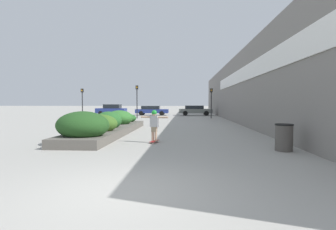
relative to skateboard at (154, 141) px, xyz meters
name	(u,v)px	position (x,y,z in m)	size (l,w,h in m)	color
ground_plane	(118,193)	(0.07, -6.54, -0.07)	(300.00, 300.00, 0.00)	#A3A099
building_wall_right	(232,91)	(6.15, 15.63, 2.97)	(0.67, 48.69, 6.05)	gray
planter_box	(108,125)	(-2.98, 2.90, 0.49)	(2.24, 10.77, 1.44)	#605B54
skateboard	(154,141)	(0.00, 0.00, 0.00)	(0.38, 0.82, 0.09)	maroon
skateboarder	(154,122)	(0.00, 0.00, 0.86)	(1.27, 0.41, 1.38)	tan
trash_bin	(284,137)	(5.05, -1.63, 0.44)	(0.66, 0.66, 1.01)	#514C47
car_leftmost	(112,110)	(-9.34, 25.79, 0.75)	(4.23, 2.00, 1.58)	navy
car_center_left	(152,110)	(-3.52, 26.20, 0.66)	(4.74, 1.90, 1.35)	navy
car_center_right	(195,110)	(2.77, 25.88, 0.69)	(4.72, 1.86, 1.41)	slate
car_rightmost	(269,111)	(11.76, 21.90, 0.70)	(3.97, 1.89, 1.46)	navy
traffic_light_left	(137,96)	(-4.23, 18.45, 2.50)	(0.28, 0.30, 3.81)	black
traffic_light_right	(211,98)	(4.34, 18.79, 2.29)	(0.28, 0.30, 3.45)	black
traffic_light_far_left	(82,98)	(-10.87, 18.79, 2.31)	(0.28, 0.30, 3.48)	black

